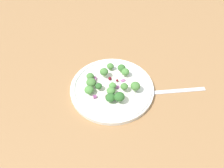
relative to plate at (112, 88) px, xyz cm
name	(u,v)px	position (x,y,z in cm)	size (l,w,h in cm)	color
ground_plane	(104,94)	(1.70, 1.48, -1.86)	(180.00, 180.00, 2.00)	olive
plate	(112,88)	(0.00, 0.00, 0.00)	(23.55, 23.55, 1.70)	white
dressing_pool	(112,87)	(0.00, 0.00, 0.44)	(13.66, 13.66, 0.20)	white
broccoli_floret_0	(135,86)	(-6.31, -1.47, 2.30)	(2.70, 2.70, 2.74)	#9EC684
broccoli_floret_1	(119,97)	(-3.77, 3.83, 2.49)	(2.84, 2.84, 2.88)	#8EB77A
broccoli_floret_2	(111,91)	(-0.80, 2.55, 2.03)	(2.38, 2.38, 2.41)	#8EB77A
broccoli_floret_3	(122,68)	(-0.22, -6.41, 2.30)	(2.36, 2.36, 2.39)	#8EB77A
broccoli_floret_4	(91,82)	(5.37, 2.07, 2.20)	(2.80, 2.80, 2.83)	#9EC684
broccoli_floret_5	(110,98)	(-1.58, 4.73, 2.00)	(2.61, 2.61, 2.65)	#ADD18E
broccoli_floret_6	(89,90)	(4.80, 4.55, 1.94)	(2.57, 2.57, 2.61)	#ADD18E
broccoli_floret_7	(124,87)	(-3.58, -0.09, 2.33)	(2.11, 2.11, 2.14)	#8EB77A
broccoli_floret_8	(104,72)	(3.66, -2.68, 2.61)	(2.46, 2.46, 2.49)	#9EC684
broccoli_floret_9	(99,86)	(2.97, 2.31, 2.00)	(1.94, 1.94, 1.96)	#ADD18E
broccoli_floret_10	(113,86)	(-0.40, 0.48, 1.80)	(2.05, 2.05, 2.07)	#9EC684
broccoli_floret_11	(125,72)	(-1.71, -5.61, 2.01)	(2.38, 2.38, 2.41)	#9EC684
broccoli_floret_12	(110,66)	(3.26, -6.21, 1.78)	(2.11, 2.11, 2.14)	#8EB77A
broccoli_floret_13	(90,76)	(6.86, -0.16, 1.84)	(2.19, 2.19, 2.22)	#9EC684
cranberry_0	(111,79)	(1.36, -2.37, 0.97)	(0.97, 0.97, 0.97)	maroon
cranberry_1	(117,80)	(-0.54, -2.39, 1.14)	(0.74, 0.74, 0.74)	maroon
cranberry_2	(107,96)	(-0.32, 4.12, 1.24)	(0.94, 0.94, 0.94)	#4C0A14
onion_bit_0	(123,81)	(-1.97, -3.40, 0.68)	(1.30, 0.84, 0.35)	#A35B93
onion_bit_1	(117,94)	(-2.41, 1.80, 0.59)	(0.84, 1.14, 0.33)	#A35B93
onion_bit_2	(94,79)	(5.81, -0.50, 0.99)	(1.34, 1.34, 0.51)	#A35B93
onion_bit_3	(117,87)	(-1.37, -0.50, 0.61)	(1.23, 0.92, 0.39)	#A35B93
onion_bit_4	(95,97)	(2.71, 5.30, 0.95)	(0.85, 0.94, 0.57)	#843D75
fork	(169,91)	(-14.97, -5.88, -0.61)	(17.10, 10.67, 0.50)	silver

